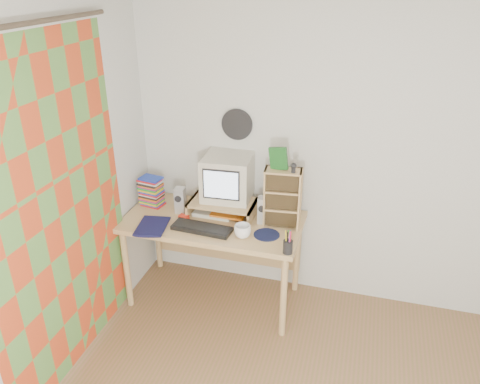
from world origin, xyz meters
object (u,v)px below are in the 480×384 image
Objects in this scene: desk at (216,231)px; keyboard at (202,228)px; crt_monitor at (226,179)px; mug at (243,231)px; cd_rack at (282,198)px; diary at (138,224)px; dvd_stack at (151,192)px.

desk is 0.28m from keyboard.
keyboard is at bearing -110.08° from crt_monitor.
cd_rack is at bearing 48.14° from mug.
diary is at bearing -147.06° from desk.
desk is 3.80× the size of crt_monitor.
crt_monitor is 0.81× the size of keyboard.
keyboard is at bearing -17.96° from dvd_stack.
dvd_stack is at bearing 156.79° from keyboard.
keyboard is 1.84× the size of dvd_stack.
keyboard is 0.32m from mug.
crt_monitor is 0.47m from mug.
crt_monitor is at bearing 123.76° from mug.
keyboard is 0.49m from diary.
cd_rack is (0.46, -0.07, -0.07)m from crt_monitor.
keyboard is at bearing 177.91° from mug.
keyboard is 3.63× the size of mug.
diary is at bearing -147.90° from crt_monitor.
crt_monitor is 2.93× the size of mug.
crt_monitor reaches higher than diary.
dvd_stack is at bearing 176.01° from desk.
crt_monitor reaches higher than dvd_stack.
desk is at bearing 175.60° from cd_rack.
crt_monitor is at bearing 165.09° from cd_rack.
crt_monitor reaches higher than cd_rack.
diary is (-0.58, -0.42, -0.27)m from crt_monitor.
crt_monitor is 1.39× the size of diary.
diary reaches higher than desk.
crt_monitor reaches higher than desk.
diary is (-1.04, -0.34, -0.20)m from cd_rack.
crt_monitor is 0.76m from diary.
mug reaches higher than diary.
mug is at bearing 1.83° from keyboard.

